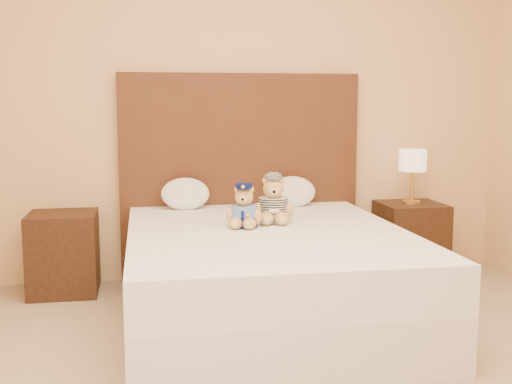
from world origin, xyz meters
TOP-DOWN VIEW (x-y plane):
  - bed at (0.00, 1.20)m, footprint 1.60×2.00m
  - headboard at (0.00, 2.21)m, footprint 1.75×0.08m
  - nightstand_left at (-1.25, 2.00)m, footprint 0.45×0.45m
  - nightstand_right at (1.25, 2.00)m, footprint 0.45×0.45m
  - lamp at (1.25, 2.00)m, footprint 0.20×0.20m
  - teddy_police at (-0.12, 1.30)m, footprint 0.28×0.27m
  - teddy_prisoner at (0.08, 1.41)m, footprint 0.29×0.28m
  - pillow_left at (-0.42, 2.03)m, footprint 0.34×0.22m
  - pillow_right at (0.35, 2.03)m, footprint 0.33×0.21m

SIDE VIEW (x-z plane):
  - nightstand_left at x=-1.25m, z-range 0.00..0.55m
  - nightstand_right at x=1.25m, z-range 0.00..0.55m
  - bed at x=0.00m, z-range 0.00..0.55m
  - pillow_right at x=0.35m, z-range 0.55..0.78m
  - pillow_left at x=-0.42m, z-range 0.55..0.79m
  - teddy_police at x=-0.12m, z-range 0.55..0.81m
  - teddy_prisoner at x=0.08m, z-range 0.55..0.84m
  - headboard at x=0.00m, z-range 0.00..1.50m
  - lamp at x=1.25m, z-range 0.65..1.05m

